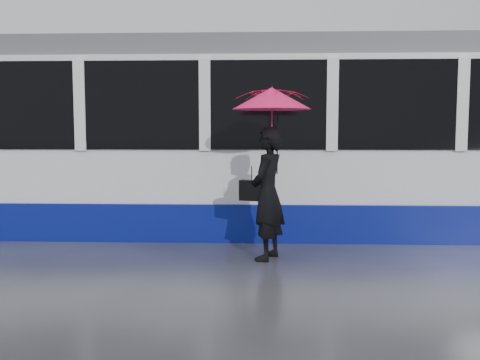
{
  "coord_description": "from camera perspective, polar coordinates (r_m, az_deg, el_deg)",
  "views": [
    {
      "loc": [
        1.11,
        -7.19,
        1.79
      ],
      "look_at": [
        0.8,
        0.34,
        1.1
      ],
      "focal_mm": 40.0,
      "sensor_mm": 36.0,
      "label": 1
    }
  ],
  "objects": [
    {
      "name": "umbrella",
      "position": [
        7.38,
        3.38,
        7.05
      ],
      "size": [
        1.39,
        1.39,
        1.25
      ],
      "rotation": [
        0.0,
        0.0,
        -0.35
      ],
      "color": "#EE1477",
      "rests_on": "ground"
    },
    {
      "name": "rails",
      "position": [
        9.92,
        -4.12,
        -5.12
      ],
      "size": [
        34.0,
        1.51,
        0.02
      ],
      "color": "#3F3D38",
      "rests_on": "ground"
    },
    {
      "name": "ground",
      "position": [
        7.5,
        -6.28,
        -8.62
      ],
      "size": [
        90.0,
        90.0,
        0.0
      ],
      "primitive_type": "plane",
      "color": "#2A2A2F",
      "rests_on": "ground"
    },
    {
      "name": "tram",
      "position": [
        9.99,
        -11.6,
        4.25
      ],
      "size": [
        26.0,
        2.56,
        3.35
      ],
      "color": "white",
      "rests_on": "ground"
    },
    {
      "name": "handbag",
      "position": [
        7.44,
        1.25,
        -1.1
      ],
      "size": [
        0.36,
        0.25,
        0.47
      ],
      "rotation": [
        0.0,
        0.0,
        -0.35
      ],
      "color": "black",
      "rests_on": "ground"
    },
    {
      "name": "woman",
      "position": [
        7.43,
        2.95,
        -1.47
      ],
      "size": [
        0.65,
        0.78,
        1.85
      ],
      "primitive_type": "imported",
      "rotation": [
        0.0,
        0.0,
        -1.92
      ],
      "color": "black",
      "rests_on": "ground"
    }
  ]
}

